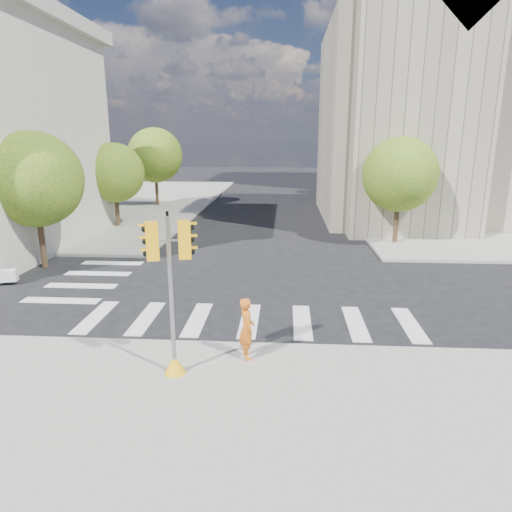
{
  "coord_description": "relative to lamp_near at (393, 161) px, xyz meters",
  "views": [
    {
      "loc": [
        1.06,
        -16.51,
        6.1
      ],
      "look_at": [
        0.08,
        -1.24,
        2.1
      ],
      "focal_mm": 32.0,
      "sensor_mm": 36.0,
      "label": 1
    }
  ],
  "objects": [
    {
      "name": "ground",
      "position": [
        -8.0,
        -14.0,
        -4.58
      ],
      "size": [
        160.0,
        160.0,
        0.0
      ],
      "primitive_type": "plane",
      "color": "black",
      "rests_on": "ground"
    },
    {
      "name": "sidewalk_far_right",
      "position": [
        12.0,
        12.0,
        -4.5
      ],
      "size": [
        28.0,
        40.0,
        0.15
      ],
      "primitive_type": "cube",
      "color": "gray",
      "rests_on": "ground"
    },
    {
      "name": "sidewalk_far_left",
      "position": [
        -28.0,
        12.0,
        -4.5
      ],
      "size": [
        28.0,
        40.0,
        0.15
      ],
      "primitive_type": "cube",
      "color": "gray",
      "rests_on": "ground"
    },
    {
      "name": "civic_building",
      "position": [
        7.59,
        5.12,
        2.68
      ],
      "size": [
        26.0,
        16.0,
        19.39
      ],
      "color": "gray",
      "rests_on": "ground"
    },
    {
      "name": "office_tower",
      "position": [
        14.0,
        28.0,
        10.42
      ],
      "size": [
        20.0,
        18.0,
        30.0
      ],
      "primitive_type": "cube",
      "color": "#9EA0A3",
      "rests_on": "ground"
    },
    {
      "name": "tree_lw_near",
      "position": [
        -18.5,
        -10.0,
        -0.38
      ],
      "size": [
        4.4,
        4.4,
        6.41
      ],
      "color": "#382616",
      "rests_on": "ground"
    },
    {
      "name": "tree_lw_mid",
      "position": [
        -18.5,
        0.0,
        -0.82
      ],
      "size": [
        4.0,
        4.0,
        5.77
      ],
      "color": "#382616",
      "rests_on": "ground"
    },
    {
      "name": "tree_lw_far",
      "position": [
        -18.5,
        10.0,
        -0.04
      ],
      "size": [
        4.8,
        4.8,
        6.95
      ],
      "color": "#382616",
      "rests_on": "ground"
    },
    {
      "name": "tree_re_near",
      "position": [
        -0.5,
        -4.0,
        -0.53
      ],
      "size": [
        4.2,
        4.2,
        6.16
      ],
      "color": "#382616",
      "rests_on": "ground"
    },
    {
      "name": "tree_re_mid",
      "position": [
        -0.5,
        8.0,
        -0.23
      ],
      "size": [
        4.6,
        4.6,
        6.66
      ],
      "color": "#382616",
      "rests_on": "ground"
    },
    {
      "name": "tree_re_far",
      "position": [
        -0.5,
        20.0,
        -0.71
      ],
      "size": [
        4.0,
        4.0,
        5.88
      ],
      "color": "#382616",
      "rests_on": "ground"
    },
    {
      "name": "lamp_near",
      "position": [
        0.0,
        0.0,
        0.0
      ],
      "size": [
        0.35,
        0.18,
        8.11
      ],
      "color": "black",
      "rests_on": "sidewalk_far_right"
    },
    {
      "name": "lamp_far",
      "position": [
        0.0,
        14.0,
        0.0
      ],
      "size": [
        0.35,
        0.18,
        8.11
      ],
      "color": "black",
      "rests_on": "sidewalk_far_right"
    },
    {
      "name": "traffic_signal",
      "position": [
        -9.73,
        -19.96,
        -2.64
      ],
      "size": [
        1.08,
        0.56,
        4.25
      ],
      "rotation": [
        0.0,
        0.0,
        0.25
      ],
      "color": "#F3AB0C",
      "rests_on": "sidewalk_near"
    },
    {
      "name": "photographer",
      "position": [
        -7.94,
        -18.97,
        -3.55
      ],
      "size": [
        0.59,
        0.73,
        1.75
      ],
      "primitive_type": "imported",
      "rotation": [
        0.0,
        0.0,
        1.87
      ],
      "color": "#D56014",
      "rests_on": "sidewalk_near"
    }
  ]
}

